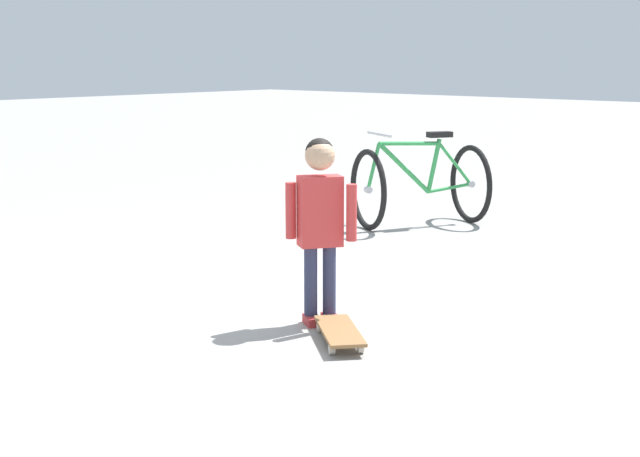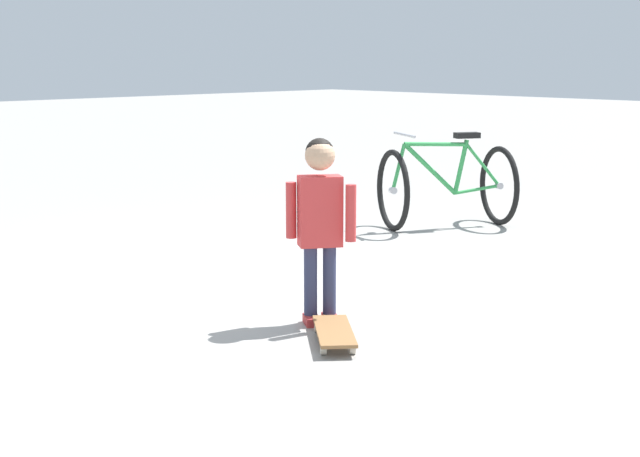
% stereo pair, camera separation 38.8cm
% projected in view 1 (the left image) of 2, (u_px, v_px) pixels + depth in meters
% --- Properties ---
extents(ground_plane, '(50.00, 50.00, 0.00)m').
position_uv_depth(ground_plane, '(321.00, 293.00, 6.13)').
color(ground_plane, gray).
extents(child_person, '(0.36, 0.28, 1.06)m').
position_uv_depth(child_person, '(320.00, 210.00, 5.33)').
color(child_person, '#2D3351').
rests_on(child_person, ground).
extents(skateboard, '(0.56, 0.51, 0.07)m').
position_uv_depth(skateboard, '(339.00, 332.00, 5.06)').
color(skateboard, olive).
rests_on(skateboard, ground).
extents(bicycle_mid, '(1.12, 1.28, 0.85)m').
position_uv_depth(bicycle_mid, '(420.00, 184.00, 8.43)').
color(bicycle_mid, black).
rests_on(bicycle_mid, ground).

